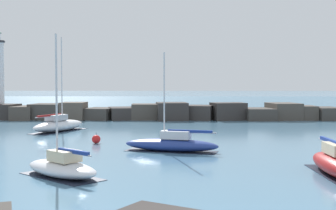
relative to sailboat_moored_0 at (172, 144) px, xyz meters
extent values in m
cube|color=teal|center=(1.79, 91.96, -0.59)|extent=(400.00, 116.00, 0.01)
cube|color=#383330|center=(-25.26, 31.87, 0.54)|extent=(3.80, 4.55, 2.27)
cube|color=#4C443D|center=(-22.63, 31.69, 0.40)|extent=(3.81, 5.71, 1.99)
cube|color=#423D38|center=(-19.01, 32.29, 0.56)|extent=(4.77, 5.41, 2.31)
cube|color=brown|center=(-14.97, 31.69, 0.69)|extent=(3.48, 4.17, 2.57)
cube|color=#423D38|center=(-11.11, 32.19, 0.25)|extent=(5.02, 5.87, 1.70)
cube|color=#383330|center=(-7.49, 32.52, 0.29)|extent=(5.61, 6.29, 1.78)
cube|color=#4C443D|center=(-4.36, 32.02, 0.56)|extent=(4.16, 3.97, 2.31)
cube|color=#383330|center=(-0.44, 31.28, 0.68)|extent=(4.90, 5.11, 2.56)
cube|color=#383330|center=(3.74, 32.04, 0.46)|extent=(4.52, 5.18, 2.11)
cube|color=#383330|center=(7.83, 31.56, 0.67)|extent=(5.40, 4.60, 2.53)
cube|color=#423D38|center=(12.35, 31.83, 0.26)|extent=(4.53, 5.71, 1.71)
cube|color=#4C443D|center=(16.12, 32.62, 0.63)|extent=(4.84, 6.01, 2.44)
cube|color=#4C443D|center=(19.05, 32.65, 0.43)|extent=(3.40, 4.53, 2.05)
cube|color=#423D38|center=(22.43, 32.74, 0.31)|extent=(4.04, 5.87, 1.81)
ellipsoid|color=navy|center=(-0.05, 0.01, -0.10)|extent=(7.93, 3.97, 1.00)
cube|color=black|center=(-0.05, 0.01, -0.58)|extent=(7.55, 3.83, 0.03)
cube|color=silver|center=(0.32, -0.09, 0.72)|extent=(2.51, 1.69, 0.64)
cylinder|color=silver|center=(-0.60, 0.16, 3.83)|extent=(0.12, 0.12, 6.86)
cylinder|color=#BCBCC1|center=(1.43, -0.38, 0.95)|extent=(4.09, 1.19, 0.10)
cube|color=navy|center=(1.43, -0.38, 1.05)|extent=(3.51, 1.12, 0.20)
ellipsoid|color=white|center=(-6.24, -10.21, -0.13)|extent=(5.86, 5.52, 0.93)
cube|color=black|center=(-6.24, -10.21, -0.58)|extent=(5.61, 5.30, 0.03)
cube|color=beige|center=(-6.02, -10.39, 0.66)|extent=(2.14, 2.09, 0.64)
cylinder|color=silver|center=(-6.57, -9.92, 4.02)|extent=(0.12, 0.12, 7.36)
cylinder|color=#BCBCC1|center=(-5.37, -10.96, 0.89)|extent=(2.46, 2.15, 0.10)
cube|color=navy|center=(-5.37, -10.96, 0.99)|extent=(2.16, 1.92, 0.20)
ellipsoid|color=white|center=(-12.90, 15.02, 0.03)|extent=(5.42, 8.60, 1.25)
cube|color=black|center=(-12.90, 15.02, -0.58)|extent=(5.21, 8.20, 0.03)
cube|color=#B2B2B7|center=(-13.06, 14.64, 0.97)|extent=(2.18, 2.81, 0.64)
cylinder|color=silver|center=(-12.66, 15.60, 5.32)|extent=(0.12, 0.12, 9.33)
cylinder|color=#BCBCC1|center=(-13.54, 13.49, 1.20)|extent=(1.85, 4.26, 0.10)
cube|color=maroon|center=(-13.54, 13.49, 1.30)|extent=(1.68, 3.67, 0.20)
cylinder|color=#BCBCC1|center=(9.91, -8.10, 1.17)|extent=(0.15, 4.26, 0.10)
cube|color=navy|center=(9.91, -8.10, 1.27)|extent=(0.24, 3.62, 0.20)
sphere|color=red|center=(-6.85, 4.60, -0.21)|extent=(0.78, 0.78, 0.78)
cylinder|color=black|center=(-6.85, 4.60, 0.28)|extent=(0.04, 0.04, 0.20)
camera|label=1|loc=(0.54, -36.94, 4.86)|focal=50.00mm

